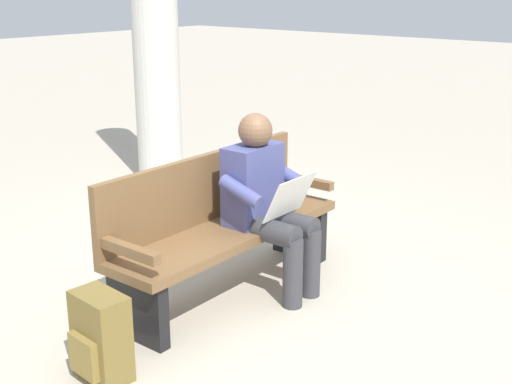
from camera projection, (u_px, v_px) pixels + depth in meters
name	position (u px, v px, depth m)	size (l,w,h in m)	color
ground_plane	(230.00, 291.00, 4.49)	(40.00, 40.00, 0.00)	#B7AD99
bench_near	(221.00, 224.00, 4.40)	(1.81, 0.53, 0.90)	brown
person_seated	(267.00, 199.00, 4.35)	(0.58, 0.58, 1.18)	#474C84
backpack	(100.00, 338.00, 3.45)	(0.24, 0.32, 0.47)	brown
support_pillar	(154.00, 15.00, 6.61)	(0.46, 0.46, 3.30)	beige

